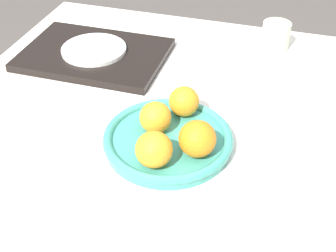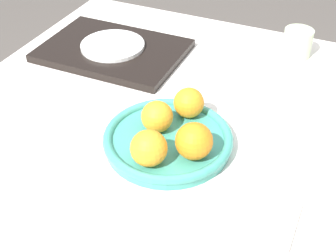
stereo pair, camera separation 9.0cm
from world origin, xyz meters
TOP-DOWN VIEW (x-y plane):
  - table at (0.00, 0.00)m, footprint 1.18×0.82m
  - fruit_platter at (-0.07, -0.17)m, footprint 0.26×0.26m
  - orange_0 at (-0.10, -0.16)m, footprint 0.06×0.06m
  - orange_1 at (-0.07, -0.25)m, footprint 0.07×0.07m
  - orange_2 at (-0.00, -0.20)m, footprint 0.07×0.07m
  - orange_3 at (-0.06, -0.09)m, footprint 0.06×0.06m
  - serving_tray at (-0.35, 0.11)m, footprint 0.36×0.25m
  - side_plate at (-0.35, 0.11)m, footprint 0.17×0.17m
  - cup_0 at (0.09, 0.30)m, footprint 0.07×0.07m
  - napkin at (0.15, -0.28)m, footprint 0.12×0.11m

SIDE VIEW (x-z plane):
  - table at x=0.00m, z-range 0.00..0.73m
  - napkin at x=0.15m, z-range 0.73..0.74m
  - serving_tray at x=-0.35m, z-range 0.73..0.75m
  - fruit_platter at x=-0.07m, z-range 0.73..0.77m
  - side_plate at x=-0.35m, z-range 0.75..0.76m
  - cup_0 at x=0.09m, z-range 0.73..0.81m
  - orange_3 at x=-0.06m, z-range 0.76..0.82m
  - orange_0 at x=-0.10m, z-range 0.76..0.82m
  - orange_1 at x=-0.07m, z-range 0.76..0.82m
  - orange_2 at x=0.00m, z-range 0.76..0.83m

